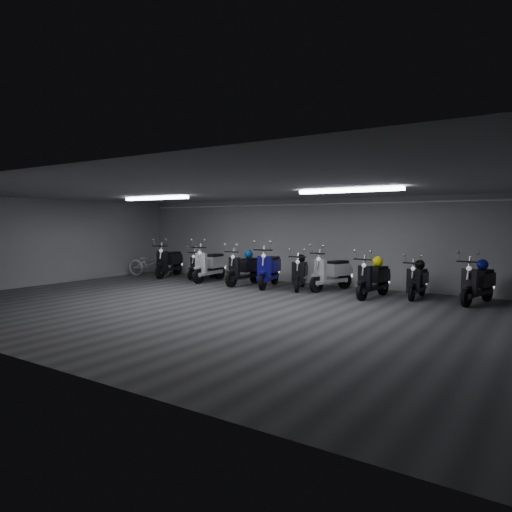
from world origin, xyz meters
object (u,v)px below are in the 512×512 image
Objects in this scene: helmet_1 at (420,265)px; scooter_6 at (331,267)px; scooter_1 at (203,262)px; scooter_5 at (300,268)px; scooter_3 at (244,264)px; bicycle at (150,261)px; scooter_0 at (169,257)px; scooter_7 at (373,273)px; scooter_9 at (478,277)px; helmet_3 at (378,261)px; helmet_0 at (301,259)px; scooter_4 at (269,263)px; helmet_2 at (483,265)px; helmet_4 at (249,254)px; scooter_8 at (417,276)px; scooter_2 at (209,260)px.

scooter_6 is at bearing -175.24° from helmet_1.
scooter_5 is (4.10, -0.36, 0.03)m from scooter_1.
scooter_3 is 4.39m from bicycle.
helmet_1 is (7.46, 0.22, 0.28)m from scooter_1.
scooter_5 is (5.61, -0.19, -0.09)m from scooter_0.
scooter_7 is (7.95, -0.40, -0.07)m from scooter_0.
scooter_5 is 0.91× the size of scooter_6.
scooter_9 is 11.22m from bicycle.
scooter_0 is 7.99m from helmet_3.
helmet_0 is 0.90× the size of helmet_3.
scooter_4 is at bearing -174.88° from scooter_7.
scooter_1 reaches higher than helmet_3.
helmet_2 is (4.89, 0.55, 0.33)m from scooter_5.
scooter_0 reaches higher than scooter_5.
helmet_2 is 0.97× the size of helmet_4.
scooter_1 is 6.47m from scooter_7.
scooter_3 is 1.96m from helmet_0.
scooter_8 reaches higher than scooter_1.
helmet_0 is 0.94× the size of helmet_2.
scooter_5 is at bearing -13.69° from scooter_4.
scooter_7 is at bearing 2.61° from scooter_3.
scooter_4 is 7.09× the size of helmet_3.
helmet_2 is at bearing 90.00° from scooter_9.
scooter_6 is 1.58m from helmet_3.
helmet_4 is at bearing -176.79° from helmet_2.
scooter_4 is at bearing -151.40° from scooter_6.
helmet_3 is (7.98, -0.15, 0.23)m from scooter_0.
helmet_0 is (1.92, 0.32, 0.24)m from scooter_3.
helmet_4 is (-0.91, 0.19, 0.25)m from scooter_4.
helmet_4 is (-2.83, -0.21, 0.29)m from scooter_6.
bicycle is at bearing -179.59° from helmet_3.
helmet_3 is at bearing -0.15° from scooter_1.
scooter_0 is 10.44m from scooter_9.
scooter_2 reaches higher than scooter_1.
helmet_1 is at bearing 11.29° from scooter_3.
scooter_9 is at bearing -4.41° from scooter_2.
helmet_3 is (6.48, -0.33, 0.36)m from scooter_1.
helmet_0 is 0.96× the size of helmet_1.
helmet_2 is at bearing 3.90° from scooter_1.
bicycle is at bearing -177.58° from helmet_4.
scooter_0 reaches higher than bicycle.
scooter_2 reaches higher than scooter_9.
scooter_4 is 1.11× the size of scooter_9.
scooter_3 is (2.10, -0.46, 0.08)m from scooter_1.
scooter_0 reaches higher than scooter_1.
scooter_5 is at bearing -69.74° from helmet_0.
helmet_4 is at bearing -178.44° from scooter_8.
scooter_5 reaches higher than bicycle.
scooter_5 is 0.37m from helmet_0.
scooter_0 is 8.97m from scooter_8.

